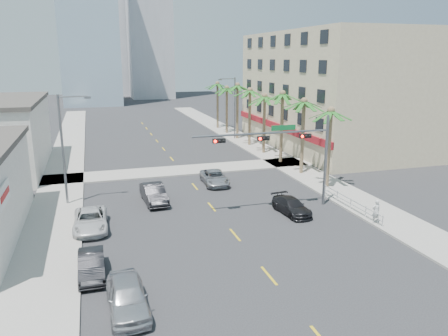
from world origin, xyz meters
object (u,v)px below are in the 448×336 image
car_parked_far (91,220)px  car_lane_right (291,206)px  traffic_signal_mast (290,146)px  pedestrian (376,211)px  car_lane_center (215,178)px  car_lane_left (154,194)px  car_parked_near (127,296)px  car_parked_mid (92,265)px

car_parked_far → car_lane_right: 14.95m
traffic_signal_mast → pedestrian: 7.93m
traffic_signal_mast → car_lane_center: (-3.78, 8.27, -4.40)m
car_lane_right → car_parked_far: bearing=170.1°
pedestrian → car_lane_left: bearing=-32.8°
car_lane_center → pedestrian: (8.30, -13.40, 0.37)m
pedestrian → car_parked_near: bearing=19.2°
traffic_signal_mast → car_lane_left: 11.86m
car_lane_left → car_lane_center: (6.31, 3.74, -0.12)m
car_parked_near → car_lane_left: car_parked_near is taller
car_parked_mid → pedestrian: (19.70, 1.98, 0.37)m
traffic_signal_mast → car_lane_right: 4.63m
traffic_signal_mast → pedestrian: size_ratio=6.35×
car_lane_right → pedestrian: pedestrian is taller
traffic_signal_mast → car_lane_left: traffic_signal_mast is taller
car_parked_mid → car_lane_right: size_ratio=0.95×
car_parked_near → car_parked_far: bearing=96.6°
traffic_signal_mast → car_lane_left: size_ratio=2.36×
car_lane_center → car_parked_near: bearing=-113.6°
car_lane_right → pedestrian: 6.19m
car_parked_near → car_lane_center: bearing=61.7°
car_parked_far → car_lane_left: size_ratio=1.05×
car_parked_mid → car_lane_center: size_ratio=0.84×
car_parked_near → pedestrian: (18.10, 6.09, 0.25)m
car_parked_far → car_lane_left: car_lane_left is taller
car_parked_mid → car_lane_left: size_ratio=0.84×
car_lane_left → pedestrian: pedestrian is taller
car_parked_near → car_parked_mid: (-1.60, 4.11, -0.12)m
traffic_signal_mast → car_parked_far: 15.80m
car_parked_mid → car_lane_right: bearing=21.5°
car_parked_far → car_parked_near: bearing=-80.5°
car_parked_near → car_lane_right: 16.62m
car_lane_left → car_lane_center: size_ratio=0.99×
car_parked_near → car_lane_right: car_parked_near is taller
car_parked_far → car_lane_left: 6.87m
car_parked_near → car_parked_mid: bearing=109.7°
car_lane_left → pedestrian: 17.51m
car_parked_near → car_lane_right: (13.30, 9.97, -0.17)m
car_parked_far → car_lane_center: size_ratio=1.04×
car_lane_left → car_parked_far: bearing=-141.3°
car_lane_left → car_lane_center: bearing=27.2°
car_lane_center → traffic_signal_mast: bearing=-62.3°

